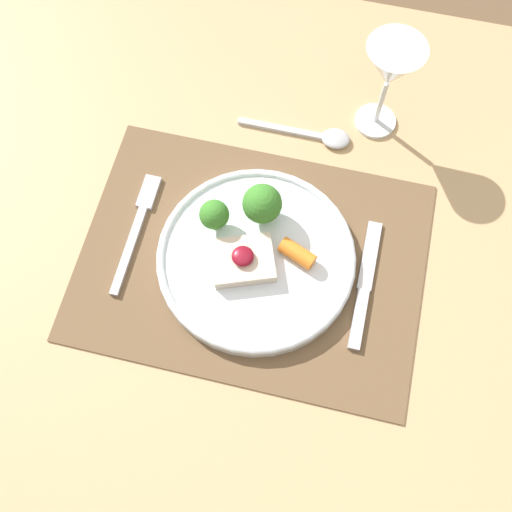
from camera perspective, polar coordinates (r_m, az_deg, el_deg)
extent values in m
plane|color=brown|center=(1.57, -0.22, -10.78)|extent=(8.00, 8.00, 0.00)
cube|color=tan|center=(0.86, -0.39, -0.82)|extent=(1.25, 1.03, 0.03)
cylinder|color=tan|center=(1.54, -17.38, 13.68)|extent=(0.06, 0.06, 0.72)
cube|color=brown|center=(0.85, -0.39, -0.40)|extent=(0.48, 0.35, 0.00)
cylinder|color=silver|center=(0.84, 0.00, -0.31)|extent=(0.28, 0.28, 0.02)
torus|color=silver|center=(0.83, 0.00, -0.11)|extent=(0.28, 0.28, 0.01)
cube|color=beige|center=(0.82, -1.25, -0.44)|extent=(0.10, 0.09, 0.02)
ellipsoid|color=maroon|center=(0.80, -1.27, -0.01)|extent=(0.03, 0.03, 0.01)
cylinder|color=#84B256|center=(0.85, 0.46, 4.15)|extent=(0.01, 0.01, 0.02)
sphere|color=#387A28|center=(0.82, 0.48, 5.03)|extent=(0.06, 0.06, 0.06)
cylinder|color=#84B256|center=(0.84, -3.90, 3.25)|extent=(0.01, 0.01, 0.02)
sphere|color=#387A28|center=(0.82, -4.00, 3.96)|extent=(0.04, 0.04, 0.04)
cylinder|color=orange|center=(0.82, 3.96, 0.25)|extent=(0.06, 0.04, 0.02)
cube|color=#B2B2B7|center=(0.87, -12.01, 0.55)|extent=(0.01, 0.14, 0.01)
cube|color=#B2B2B7|center=(0.90, -10.17, 6.00)|extent=(0.02, 0.05, 0.01)
cube|color=#B2B2B7|center=(0.82, 9.75, -5.94)|extent=(0.02, 0.09, 0.01)
cube|color=#B2B2B7|center=(0.86, 10.78, 0.05)|extent=(0.02, 0.11, 0.00)
cube|color=#B2B2B7|center=(0.95, 2.38, 12.00)|extent=(0.14, 0.01, 0.01)
ellipsoid|color=#B2B2B7|center=(0.94, 7.60, 11.03)|extent=(0.04, 0.04, 0.01)
cylinder|color=white|center=(0.98, 11.27, 12.50)|extent=(0.06, 0.06, 0.01)
cylinder|color=white|center=(0.94, 11.80, 14.11)|extent=(0.01, 0.01, 0.09)
cone|color=white|center=(0.88, 12.82, 17.17)|extent=(0.08, 0.08, 0.07)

